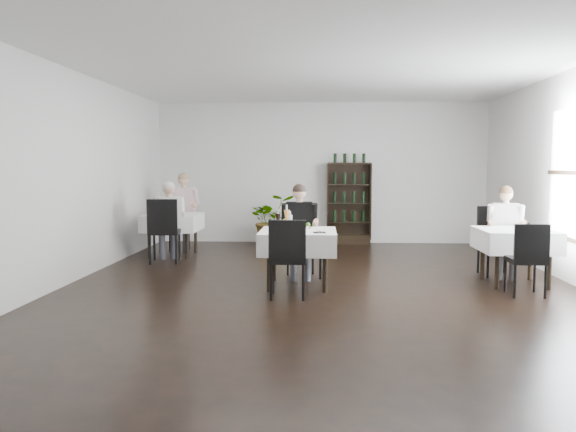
% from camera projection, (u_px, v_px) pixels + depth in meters
% --- Properties ---
extents(room_shell, '(9.00, 9.00, 9.00)m').
position_uv_depth(room_shell, '(320.00, 177.00, 7.54)').
color(room_shell, black).
rests_on(room_shell, ground).
extents(wine_shelf, '(0.90, 0.28, 1.75)m').
position_uv_depth(wine_shelf, '(349.00, 204.00, 11.86)').
color(wine_shelf, black).
rests_on(wine_shelf, ground).
extents(main_table, '(1.03, 1.03, 0.77)m').
position_uv_depth(main_table, '(298.00, 241.00, 7.64)').
color(main_table, black).
rests_on(main_table, ground).
extents(left_table, '(0.98, 0.98, 0.77)m').
position_uv_depth(left_table, '(173.00, 222.00, 10.27)').
color(left_table, black).
rests_on(left_table, ground).
extents(right_table, '(0.98, 0.98, 0.77)m').
position_uv_depth(right_table, '(515.00, 240.00, 7.76)').
color(right_table, black).
rests_on(right_table, ground).
extents(potted_tree, '(1.20, 1.13, 1.06)m').
position_uv_depth(potted_tree, '(272.00, 220.00, 11.76)').
color(potted_tree, '#20571D').
rests_on(potted_tree, ground).
extents(main_chair_far, '(0.56, 0.57, 0.99)m').
position_uv_depth(main_chair_far, '(302.00, 239.00, 8.33)').
color(main_chair_far, black).
rests_on(main_chair_far, ground).
extents(main_chair_near, '(0.47, 0.47, 0.99)m').
position_uv_depth(main_chair_near, '(287.00, 253.00, 6.91)').
color(main_chair_near, black).
rests_on(main_chair_near, ground).
extents(left_chair_far, '(0.47, 0.47, 0.88)m').
position_uv_depth(left_chair_far, '(180.00, 225.00, 10.95)').
color(left_chair_far, black).
rests_on(left_chair_far, ground).
extents(left_chair_near, '(0.56, 0.56, 1.10)m').
position_uv_depth(left_chair_near, '(164.00, 227.00, 9.46)').
color(left_chair_near, black).
rests_on(left_chair_near, ground).
extents(right_chair_far, '(0.50, 0.51, 1.03)m').
position_uv_depth(right_chair_far, '(495.00, 236.00, 8.49)').
color(right_chair_far, black).
rests_on(right_chair_far, ground).
extents(right_chair_near, '(0.43, 0.43, 0.93)m').
position_uv_depth(right_chair_near, '(528.00, 255.00, 7.02)').
color(right_chair_near, black).
rests_on(right_chair_near, ground).
extents(diner_main, '(0.54, 0.55, 1.38)m').
position_uv_depth(diner_main, '(300.00, 224.00, 8.21)').
color(diner_main, '#414149').
rests_on(diner_main, ground).
extents(diner_left_far, '(0.57, 0.57, 1.52)m').
position_uv_depth(diner_left_far, '(183.00, 206.00, 10.88)').
color(diner_left_far, '#414149').
rests_on(diner_left_far, ground).
extents(diner_left_near, '(0.61, 0.64, 1.39)m').
position_uv_depth(diner_left_near, '(169.00, 215.00, 9.63)').
color(diner_left_near, '#414149').
rests_on(diner_left_near, ground).
extents(diner_right_far, '(0.56, 0.58, 1.35)m').
position_uv_depth(diner_right_far, '(505.00, 224.00, 8.29)').
color(diner_right_far, '#414149').
rests_on(diner_right_far, ground).
extents(plate_far, '(0.29, 0.29, 0.08)m').
position_uv_depth(plate_far, '(304.00, 227.00, 7.89)').
color(plate_far, white).
rests_on(plate_far, main_table).
extents(plate_near, '(0.27, 0.27, 0.08)m').
position_uv_depth(plate_near, '(297.00, 231.00, 7.40)').
color(plate_near, white).
rests_on(plate_near, main_table).
extents(pilsner_dark, '(0.07, 0.07, 0.29)m').
position_uv_depth(pilsner_dark, '(278.00, 222.00, 7.55)').
color(pilsner_dark, black).
rests_on(pilsner_dark, main_table).
extents(pilsner_lager, '(0.08, 0.08, 0.34)m').
position_uv_depth(pilsner_lager, '(287.00, 219.00, 7.72)').
color(pilsner_lager, '#C38932').
rests_on(pilsner_lager, main_table).
extents(coke_bottle, '(0.07, 0.07, 0.26)m').
position_uv_depth(coke_bottle, '(290.00, 223.00, 7.63)').
color(coke_bottle, silver).
rests_on(coke_bottle, main_table).
extents(napkin_cutlery, '(0.17, 0.17, 0.02)m').
position_uv_depth(napkin_cutlery, '(319.00, 232.00, 7.36)').
color(napkin_cutlery, black).
rests_on(napkin_cutlery, main_table).
extents(pepper_mill, '(0.04, 0.04, 0.09)m').
position_uv_depth(pepper_mill, '(529.00, 226.00, 7.80)').
color(pepper_mill, black).
rests_on(pepper_mill, right_table).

